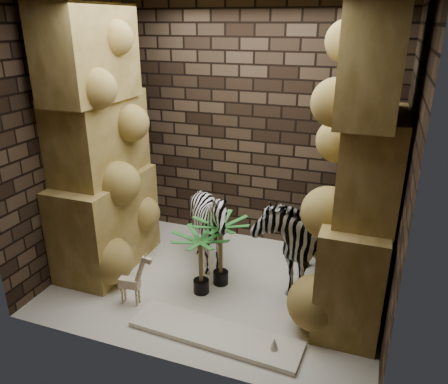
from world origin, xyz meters
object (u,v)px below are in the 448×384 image
at_px(zebra_right, 297,226).
at_px(zebra_left, 210,231).
at_px(surfboard, 215,334).
at_px(palm_back, 201,264).
at_px(giraffe_toy, 129,277).
at_px(palm_front, 221,252).

bearing_deg(zebra_right, zebra_left, -170.49).
bearing_deg(zebra_left, zebra_right, 13.23).
relative_size(zebra_right, surfboard, 0.83).
relative_size(zebra_left, palm_back, 1.57).
height_order(giraffe_toy, palm_back, palm_back).
relative_size(giraffe_toy, surfboard, 0.38).
relative_size(zebra_left, surfboard, 0.68).
xyz_separation_m(giraffe_toy, surfboard, (1.01, -0.18, -0.29)).
bearing_deg(zebra_left, palm_back, -73.08).
relative_size(zebra_left, giraffe_toy, 1.77).
height_order(palm_front, surfboard, palm_front).
xyz_separation_m(zebra_left, palm_back, (0.08, -0.47, -0.15)).
height_order(zebra_right, surfboard, zebra_right).
height_order(zebra_right, palm_back, zebra_right).
distance_m(palm_front, surfboard, 0.96).
distance_m(zebra_left, surfboard, 1.29).
height_order(zebra_left, giraffe_toy, zebra_left).
distance_m(giraffe_toy, palm_back, 0.75).
height_order(zebra_right, zebra_left, zebra_right).
height_order(giraffe_toy, palm_front, palm_front).
height_order(palm_front, palm_back, palm_front).
xyz_separation_m(zebra_left, palm_front, (0.22, -0.24, -0.11)).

